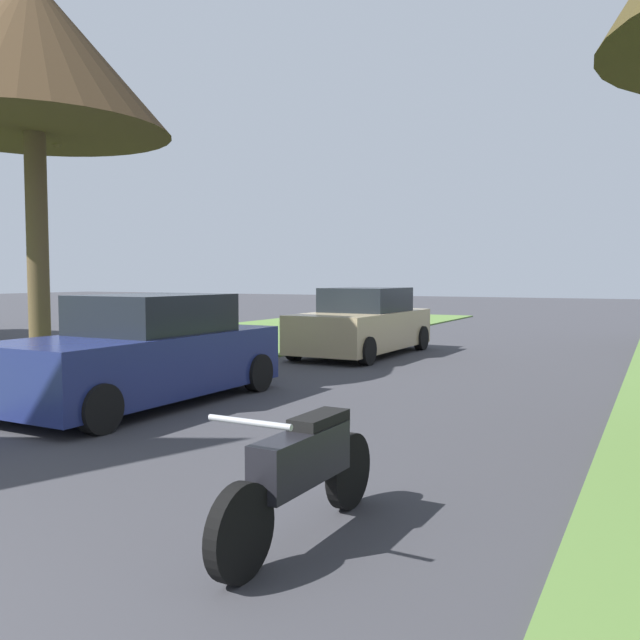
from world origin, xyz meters
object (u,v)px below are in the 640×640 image
parked_sedan_tan (363,324)px  parked_motorcycle (303,471)px  street_tree_left_mid_a (32,55)px  parked_sedan_navy (146,354)px

parked_sedan_tan → parked_motorcycle: size_ratio=2.16×
street_tree_left_mid_a → parked_sedan_tan: 8.65m
parked_sedan_tan → parked_motorcycle: 11.06m
street_tree_left_mid_a → parked_motorcycle: 9.93m
parked_motorcycle → parked_sedan_tan: bearing=111.6°
street_tree_left_mid_a → parked_sedan_tan: bearing=61.3°
parked_sedan_tan → parked_motorcycle: (4.07, -10.28, -0.24)m
parked_sedan_navy → parked_motorcycle: (4.43, -3.31, -0.24)m
parked_sedan_navy → parked_sedan_tan: 6.99m
parked_sedan_navy → parked_sedan_tan: (0.36, 6.98, 0.00)m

